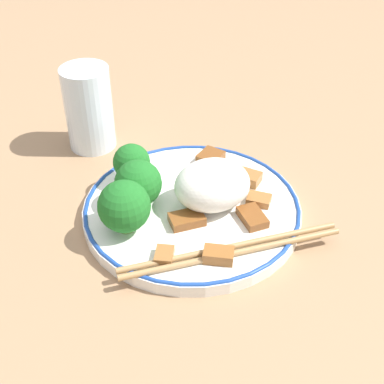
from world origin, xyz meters
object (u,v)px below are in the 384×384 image
object	(u,v)px
broccoli_back_right	(124,207)
chopsticks	(231,250)
broccoli_back_left	(132,163)
plate	(192,209)
broccoli_back_center	(138,184)
drinking_glass	(89,108)

from	to	relation	value
broccoli_back_right	chopsticks	bearing A→B (deg)	-35.26
chopsticks	broccoli_back_left	bearing A→B (deg)	115.38
broccoli_back_left	plate	bearing A→B (deg)	-49.59
plate	chopsticks	world-z (taller)	chopsticks
broccoli_back_right	broccoli_back_left	bearing A→B (deg)	72.73
broccoli_back_right	broccoli_back_center	bearing A→B (deg)	57.36
plate	drinking_glass	distance (m)	0.21
broccoli_back_center	broccoli_back_right	bearing A→B (deg)	-122.64
broccoli_back_left	broccoli_back_center	xyz separation A→B (m)	(-0.00, -0.05, 0.00)
plate	broccoli_back_right	xyz separation A→B (m)	(-0.08, -0.02, 0.04)
plate	drinking_glass	bearing A→B (deg)	114.94
broccoli_back_left	broccoli_back_center	bearing A→B (deg)	-92.74
drinking_glass	broccoli_back_right	bearing A→B (deg)	-88.39
broccoli_back_right	chopsticks	world-z (taller)	broccoli_back_right
broccoli_back_left	chopsticks	bearing A→B (deg)	-64.62
plate	broccoli_back_center	xyz separation A→B (m)	(-0.06, 0.02, 0.04)
broccoli_back_left	drinking_glass	distance (m)	0.13
plate	broccoli_back_right	distance (m)	0.09
plate	broccoli_back_center	size ratio (longest dim) A/B	4.33
broccoli_back_center	chopsticks	size ratio (longest dim) A/B	0.24
plate	broccoli_back_left	size ratio (longest dim) A/B	4.89
broccoli_back_left	chopsticks	xyz separation A→B (m)	(0.07, -0.15, -0.03)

